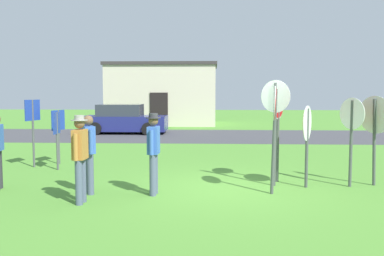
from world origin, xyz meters
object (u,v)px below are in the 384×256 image
object	(u,v)px
stop_sign_rear_right	(352,127)
person_in_teal	(80,154)
parked_car_on_street	(124,120)
person_in_dark_shirt	(89,150)
stop_sign_center_cluster	(274,121)
info_panel_leftmost	(58,127)
stop_sign_low_front	(375,124)
stop_sign_tallest	(275,114)
stop_sign_far_back	(307,132)
stop_sign_leaning_left	(278,120)
info_panel_rightmost	(57,130)
info_panel_middle	(33,121)
person_with_sunhat	(154,149)

from	to	relation	value
stop_sign_rear_right	person_in_teal	world-z (taller)	stop_sign_rear_right
parked_car_on_street	stop_sign_rear_right	bearing A→B (deg)	-57.11
stop_sign_rear_right	person_in_dark_shirt	xyz separation A→B (m)	(-5.82, -0.96, -0.44)
stop_sign_rear_right	stop_sign_center_cluster	bearing A→B (deg)	-157.25
info_panel_leftmost	stop_sign_low_front	bearing A→B (deg)	-16.76
stop_sign_tallest	person_in_dark_shirt	bearing A→B (deg)	-166.47
stop_sign_tallest	stop_sign_far_back	bearing A→B (deg)	-11.93
parked_car_on_street	stop_sign_leaning_left	bearing A→B (deg)	-61.87
person_in_teal	info_panel_rightmost	world-z (taller)	person_in_teal
info_panel_leftmost	info_panel_middle	xyz separation A→B (m)	(-0.53, -0.56, 0.23)
stop_sign_center_cluster	info_panel_leftmost	size ratio (longest dim) A/B	1.42
info_panel_middle	stop_sign_center_cluster	bearing A→B (deg)	-24.10
stop_sign_center_cluster	info_panel_leftmost	world-z (taller)	stop_sign_center_cluster
person_with_sunhat	parked_car_on_street	bearing A→B (deg)	104.50
stop_sign_far_back	person_in_dark_shirt	distance (m)	4.87
parked_car_on_street	info_panel_rightmost	distance (m)	10.33
parked_car_on_street	stop_sign_leaning_left	size ratio (longest dim) A/B	1.92
stop_sign_leaning_left	stop_sign_center_cluster	world-z (taller)	stop_sign_center_cluster
person_in_dark_shirt	stop_sign_rear_right	bearing A→B (deg)	9.33
person_with_sunhat	info_panel_middle	world-z (taller)	info_panel_middle
info_panel_middle	info_panel_rightmost	bearing A→B (deg)	-24.30
parked_car_on_street	info_panel_rightmost	bearing A→B (deg)	-88.41
info_panel_leftmost	info_panel_middle	world-z (taller)	info_panel_middle
stop_sign_leaning_left	stop_sign_rear_right	bearing A→B (deg)	-16.17
info_panel_middle	person_with_sunhat	bearing A→B (deg)	-38.25
stop_sign_low_front	person_in_dark_shirt	world-z (taller)	stop_sign_low_front
stop_sign_low_front	info_panel_rightmost	distance (m)	8.24
parked_car_on_street	stop_sign_rear_right	world-z (taller)	stop_sign_rear_right
parked_car_on_street	info_panel_middle	bearing A→B (deg)	-93.18
stop_sign_rear_right	person_with_sunhat	size ratio (longest dim) A/B	1.18
person_in_dark_shirt	info_panel_rightmost	size ratio (longest dim) A/B	1.04
stop_sign_leaning_left	person_in_dark_shirt	distance (m)	4.49
parked_car_on_street	stop_sign_far_back	xyz separation A→B (m)	(6.76, -12.17, 0.58)
parked_car_on_street	stop_sign_center_cluster	xyz separation A→B (m)	(5.92, -12.83, 0.88)
person_with_sunhat	info_panel_rightmost	bearing A→B (deg)	138.65
stop_sign_leaning_left	info_panel_rightmost	distance (m)	6.06
stop_sign_leaning_left	person_with_sunhat	bearing A→B (deg)	-152.94
info_panel_leftmost	info_panel_middle	bearing A→B (deg)	-133.67
parked_car_on_street	stop_sign_far_back	size ratio (longest dim) A/B	2.29
stop_sign_far_back	info_panel_rightmost	size ratio (longest dim) A/B	1.16
stop_sign_low_front	parked_car_on_street	bearing A→B (deg)	125.11
stop_sign_low_front	info_panel_rightmost	world-z (taller)	stop_sign_low_front
person_in_dark_shirt	stop_sign_far_back	bearing A→B (deg)	9.89
person_with_sunhat	info_panel_middle	size ratio (longest dim) A/B	0.89
stop_sign_rear_right	info_panel_leftmost	xyz separation A→B (m)	(-7.81, 2.67, -0.27)
stop_sign_leaning_left	person_in_teal	world-z (taller)	stop_sign_leaning_left
stop_sign_center_cluster	person_with_sunhat	bearing A→B (deg)	-175.63
stop_sign_leaning_left	person_in_dark_shirt	world-z (taller)	stop_sign_leaning_left
person_in_teal	info_panel_rightmost	distance (m)	3.92
person_in_dark_shirt	stop_sign_low_front	bearing A→B (deg)	9.81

